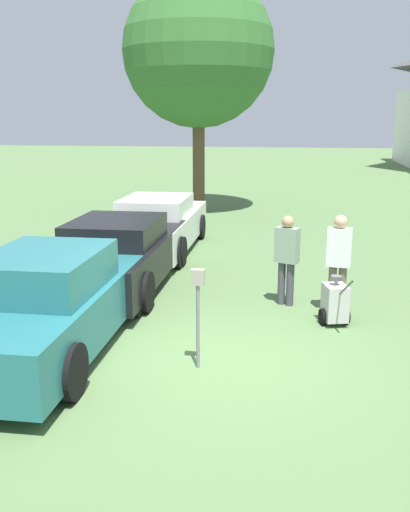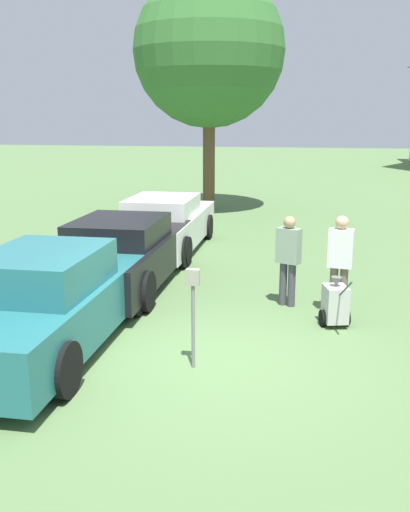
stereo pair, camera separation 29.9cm
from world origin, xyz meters
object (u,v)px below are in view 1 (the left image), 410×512
parked_car_white (158,225)px  person_worker (287,255)px  parked_car_black (119,254)px  person_supervisor (339,258)px  parking_meter (198,300)px  equipment_cart (335,302)px  parked_car_teal (51,303)px

parked_car_white → person_worker: bearing=-50.6°
parked_car_black → person_supervisor: size_ratio=2.85×
parking_meter → person_supervisor: person_supervisor is taller
parking_meter → equipment_cart: bearing=45.8°
person_worker → parked_car_black: bearing=10.9°
parked_car_teal → parked_car_white: size_ratio=0.98×
person_worker → equipment_cart: (0.83, -0.92, -0.56)m
parked_car_black → person_supervisor: bearing=-13.8°
parked_car_teal → equipment_cart: parked_car_teal is taller
parked_car_black → person_worker: size_ratio=2.99×
parked_car_black → parked_car_white: bearing=89.1°
equipment_cart → parking_meter: bearing=-149.4°
parked_car_white → person_worker: size_ratio=3.02×
person_supervisor → person_worker: bearing=-11.4°
parked_car_white → person_worker: person_worker is taller
parking_meter → equipment_cart: 2.89m
parked_car_white → person_supervisor: size_ratio=2.87×
parking_meter → person_supervisor: (2.04, 2.65, 0.03)m
equipment_cart → parked_car_teal: bearing=-173.3°
person_worker → person_supervisor: bearing=-176.2°
parked_car_white → parked_car_black: bearing=-90.9°
parked_car_black → person_supervisor: 4.42m
parking_meter → person_worker: 3.16m
parked_car_black → parked_car_teal: bearing=-90.9°
parked_car_white → parked_car_teal: bearing=-90.9°
parked_car_white → person_worker: (3.40, -4.00, 0.28)m
parked_car_white → person_supervisor: person_supervisor is taller
parked_car_teal → parked_car_white: 6.62m
parked_car_black → person_worker: person_worker is taller
parked_car_black → parked_car_white: size_ratio=0.99×
parked_car_black → equipment_cart: size_ratio=4.99×
equipment_cart → parked_car_black: bearing=144.1°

